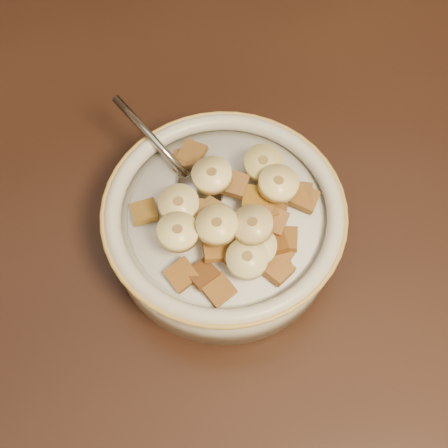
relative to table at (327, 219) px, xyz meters
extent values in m
cube|color=#422816|center=(0.00, 0.00, -0.78)|extent=(4.00, 4.50, 0.10)
cube|color=black|center=(0.00, 0.00, 0.00)|extent=(1.40, 0.90, 0.04)
cylinder|color=beige|center=(-0.10, -0.01, 0.04)|extent=(0.18, 0.18, 0.04)
cylinder|color=silver|center=(-0.10, -0.01, 0.06)|extent=(0.15, 0.15, 0.00)
ellipsoid|color=gray|center=(-0.11, 0.01, 0.07)|extent=(0.05, 0.06, 0.01)
cube|color=brown|center=(-0.07, -0.06, 0.07)|extent=(0.03, 0.03, 0.01)
cube|color=brown|center=(-0.13, -0.01, 0.08)|extent=(0.02, 0.02, 0.01)
cube|color=brown|center=(-0.03, -0.01, 0.07)|extent=(0.03, 0.03, 0.01)
cube|color=#895D16|center=(-0.07, -0.01, 0.08)|extent=(0.03, 0.03, 0.01)
cube|color=brown|center=(-0.07, -0.02, 0.08)|extent=(0.02, 0.02, 0.01)
cube|color=brown|center=(-0.14, -0.06, 0.07)|extent=(0.03, 0.03, 0.01)
cube|color=#935932|center=(-0.06, -0.03, 0.08)|extent=(0.03, 0.03, 0.01)
cube|color=olive|center=(-0.07, -0.06, 0.07)|extent=(0.03, 0.03, 0.01)
cube|color=#885D18|center=(-0.16, 0.00, 0.07)|extent=(0.02, 0.02, 0.01)
cube|color=brown|center=(-0.09, 0.00, 0.08)|extent=(0.03, 0.03, 0.01)
cube|color=brown|center=(-0.11, -0.05, 0.08)|extent=(0.02, 0.02, 0.01)
cube|color=brown|center=(-0.11, -0.08, 0.07)|extent=(0.03, 0.03, 0.01)
cube|color=brown|center=(-0.06, -0.05, 0.07)|extent=(0.03, 0.03, 0.01)
cube|color=#623512|center=(-0.12, -0.06, 0.07)|extent=(0.03, 0.03, 0.01)
cube|color=brown|center=(-0.12, -0.02, 0.09)|extent=(0.03, 0.03, 0.01)
cube|color=brown|center=(-0.06, 0.02, 0.08)|extent=(0.02, 0.02, 0.01)
cube|color=brown|center=(-0.11, -0.02, 0.09)|extent=(0.03, 0.03, 0.01)
cube|color=#90551B|center=(-0.10, -0.05, 0.08)|extent=(0.03, 0.03, 0.01)
cube|color=brown|center=(-0.11, -0.02, 0.09)|extent=(0.03, 0.02, 0.01)
cube|color=brown|center=(-0.07, -0.05, 0.07)|extent=(0.02, 0.02, 0.01)
cube|color=brown|center=(-0.06, -0.02, 0.08)|extent=(0.03, 0.03, 0.01)
cube|color=brown|center=(-0.07, -0.07, 0.07)|extent=(0.03, 0.03, 0.01)
cube|color=brown|center=(-0.04, -0.01, 0.07)|extent=(0.03, 0.03, 0.01)
cube|color=olive|center=(-0.06, 0.02, 0.07)|extent=(0.02, 0.02, 0.01)
cube|color=brown|center=(-0.11, 0.05, 0.07)|extent=(0.03, 0.03, 0.01)
cube|color=brown|center=(-0.12, 0.04, 0.07)|extent=(0.02, 0.02, 0.01)
cylinder|color=#FFE785|center=(-0.10, 0.01, 0.09)|extent=(0.04, 0.04, 0.01)
cylinder|color=#D6CA79|center=(-0.06, 0.02, 0.09)|extent=(0.04, 0.04, 0.01)
cylinder|color=#FFF0A3|center=(-0.14, -0.03, 0.09)|extent=(0.04, 0.04, 0.01)
cylinder|color=#DED485|center=(-0.08, -0.05, 0.08)|extent=(0.03, 0.03, 0.01)
cylinder|color=#F2E39E|center=(-0.09, -0.06, 0.09)|extent=(0.04, 0.04, 0.01)
cylinder|color=#F2DB86|center=(-0.05, -0.01, 0.09)|extent=(0.04, 0.04, 0.01)
cylinder|color=#DAB86F|center=(-0.13, -0.01, 0.09)|extent=(0.04, 0.04, 0.01)
cylinder|color=#F8EA8E|center=(-0.11, -0.04, 0.09)|extent=(0.04, 0.04, 0.01)
cylinder|color=tan|center=(-0.08, -0.04, 0.10)|extent=(0.03, 0.03, 0.02)
camera|label=1|loc=(-0.15, -0.25, 0.50)|focal=50.00mm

